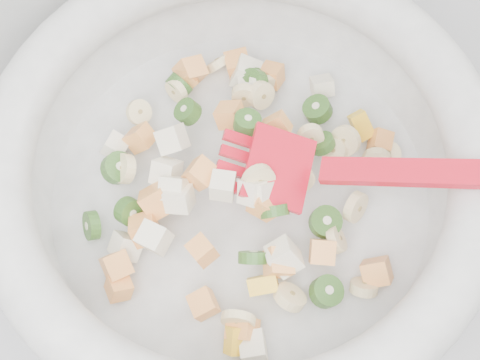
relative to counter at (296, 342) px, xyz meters
name	(u,v)px	position (x,y,z in m)	size (l,w,h in m)	color
counter	(296,342)	(0.00, 0.00, 0.00)	(2.00, 0.60, 0.90)	#999A9F
mixing_bowl	(240,172)	(-0.06, 0.06, 0.51)	(0.44, 0.42, 0.15)	silver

